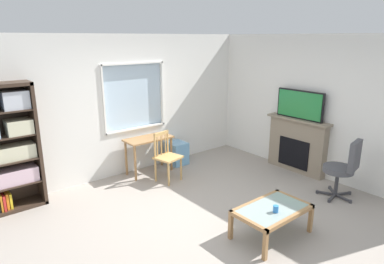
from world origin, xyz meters
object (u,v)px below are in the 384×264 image
at_px(tv, 300,105).
at_px(sippy_cup, 276,209).
at_px(plastic_drawer_unit, 177,153).
at_px(office_chair, 344,166).
at_px(wooden_chair, 167,156).
at_px(fireplace, 297,145).
at_px(desk_under_window, 149,144).
at_px(coffee_table, 272,212).
at_px(bookshelf, 4,146).

xyz_separation_m(tv, sippy_cup, (-2.24, -1.23, -0.88)).
xyz_separation_m(plastic_drawer_unit, office_chair, (1.15, -2.95, 0.33)).
distance_m(wooden_chair, fireplace, 2.54).
bearing_deg(office_chair, sippy_cup, -178.25).
bearing_deg(wooden_chair, desk_under_window, 95.89).
xyz_separation_m(plastic_drawer_unit, coffee_table, (-0.61, -2.91, 0.12)).
distance_m(bookshelf, plastic_drawer_unit, 3.20).
bearing_deg(bookshelf, sippy_cup, -51.64).
distance_m(office_chair, sippy_cup, 1.83).
bearing_deg(sippy_cup, fireplace, 28.56).
bearing_deg(sippy_cup, coffee_table, 57.75).
height_order(bookshelf, coffee_table, bookshelf).
height_order(plastic_drawer_unit, sippy_cup, sippy_cup).
xyz_separation_m(desk_under_window, sippy_cup, (0.03, -2.96, -0.13)).
bearing_deg(coffee_table, office_chair, -1.28).
xyz_separation_m(fireplace, sippy_cup, (-2.26, -1.23, -0.08)).
bearing_deg(bookshelf, wooden_chair, -14.24).
bearing_deg(plastic_drawer_unit, coffee_table, -101.89).
height_order(wooden_chair, plastic_drawer_unit, wooden_chair).
relative_size(bookshelf, wooden_chair, 2.14).
height_order(wooden_chair, tv, tv).
bearing_deg(coffee_table, fireplace, 27.29).
xyz_separation_m(tv, office_chair, (-0.42, -1.18, -0.77)).
distance_m(bookshelf, tv, 5.02).
bearing_deg(bookshelf, coffee_table, -50.07).
xyz_separation_m(wooden_chair, coffee_table, (0.03, -2.35, -0.12)).
relative_size(plastic_drawer_unit, office_chair, 0.46).
relative_size(wooden_chair, office_chair, 0.90).
bearing_deg(coffee_table, wooden_chair, 90.83).
distance_m(bookshelf, fireplace, 5.06).
height_order(bookshelf, sippy_cup, bookshelf).
relative_size(desk_under_window, wooden_chair, 1.01).
height_order(tv, sippy_cup, tv).
xyz_separation_m(desk_under_window, plastic_drawer_unit, (0.70, 0.05, -0.35)).
xyz_separation_m(bookshelf, desk_under_window, (2.40, -0.11, -0.43)).
relative_size(tv, sippy_cup, 10.72).
xyz_separation_m(coffee_table, sippy_cup, (-0.06, -0.10, 0.10)).
bearing_deg(coffee_table, bookshelf, 129.93).
relative_size(wooden_chair, plastic_drawer_unit, 1.96).
relative_size(plastic_drawer_unit, sippy_cup, 5.09).
bearing_deg(office_chair, coffee_table, 178.72).
bearing_deg(coffee_table, tv, 27.49).
distance_m(wooden_chair, plastic_drawer_unit, 0.89).
bearing_deg(wooden_chair, plastic_drawer_unit, 41.12).
relative_size(bookshelf, office_chair, 1.93).
xyz_separation_m(bookshelf, sippy_cup, (2.42, -3.06, -0.57)).
bearing_deg(office_chair, tv, 70.27).
xyz_separation_m(bookshelf, wooden_chair, (2.45, -0.62, -0.55)).
distance_m(desk_under_window, plastic_drawer_unit, 0.79).
height_order(wooden_chair, fireplace, fireplace).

